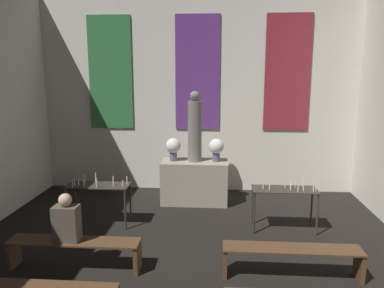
# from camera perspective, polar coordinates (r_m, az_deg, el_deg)

# --- Properties ---
(wall_back) EXTENTS (7.65, 0.16, 4.73)m
(wall_back) POSITION_cam_1_polar(r_m,az_deg,el_deg) (8.98, 0.86, 7.94)
(wall_back) COLOR silver
(wall_back) RESTS_ON ground_plane
(altar) EXTENTS (1.44, 0.71, 0.94)m
(altar) POSITION_cam_1_polar(r_m,az_deg,el_deg) (8.31, 0.41, -5.76)
(altar) COLOR gray
(altar) RESTS_ON ground_plane
(statue) EXTENTS (0.30, 0.30, 1.52)m
(statue) POSITION_cam_1_polar(r_m,az_deg,el_deg) (8.05, 0.42, 2.32)
(statue) COLOR slate
(statue) RESTS_ON altar
(flower_vase_left) EXTENTS (0.33, 0.33, 0.50)m
(flower_vase_left) POSITION_cam_1_polar(r_m,az_deg,el_deg) (8.16, -2.87, -0.47)
(flower_vase_left) COLOR #4C5666
(flower_vase_left) RESTS_ON altar
(flower_vase_right) EXTENTS (0.33, 0.33, 0.50)m
(flower_vase_right) POSITION_cam_1_polar(r_m,az_deg,el_deg) (8.10, 3.72, -0.57)
(flower_vase_right) COLOR #4C5666
(flower_vase_right) RESTS_ON altar
(candle_rack_left) EXTENTS (1.16, 0.47, 0.98)m
(candle_rack_left) POSITION_cam_1_polar(r_m,az_deg,el_deg) (7.28, -14.10, -6.82)
(candle_rack_left) COLOR #332D28
(candle_rack_left) RESTS_ON ground_plane
(candle_rack_right) EXTENTS (1.16, 0.47, 0.98)m
(candle_rack_right) POSITION_cam_1_polar(r_m,az_deg,el_deg) (7.03, 13.97, -7.45)
(candle_rack_right) COLOR #332D28
(candle_rack_right) RESTS_ON ground_plane
(pew_back_left) EXTENTS (1.93, 0.36, 0.44)m
(pew_back_left) POSITION_cam_1_polar(r_m,az_deg,el_deg) (5.93, -17.49, -14.88)
(pew_back_left) COLOR #4C331E
(pew_back_left) RESTS_ON ground_plane
(pew_back_right) EXTENTS (1.93, 0.36, 0.44)m
(pew_back_right) POSITION_cam_1_polar(r_m,az_deg,el_deg) (5.64, 14.94, -16.11)
(pew_back_right) COLOR #4C331E
(pew_back_right) RESTS_ON ground_plane
(person_seated) EXTENTS (0.36, 0.24, 0.71)m
(person_seated) POSITION_cam_1_polar(r_m,az_deg,el_deg) (5.79, -18.59, -10.97)
(person_seated) COLOR #4C4238
(person_seated) RESTS_ON pew_back_left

